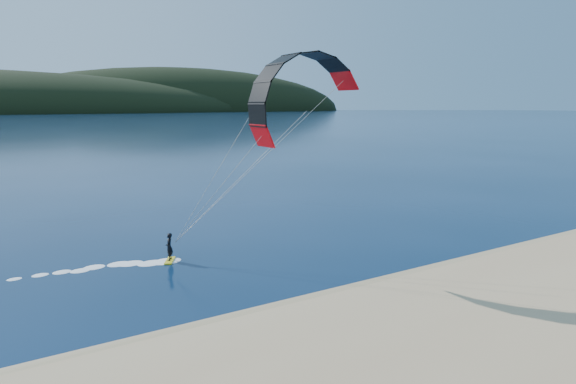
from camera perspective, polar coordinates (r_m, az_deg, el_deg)
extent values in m
plane|color=#071B33|center=(21.94, 7.50, -17.81)|extent=(1800.00, 1800.00, 0.00)
cube|color=#998659|center=(25.20, 0.90, -13.72)|extent=(220.00, 2.50, 0.10)
ellipsoid|color=black|center=(821.47, -12.17, 9.32)|extent=(600.00, 240.00, 140.00)
cube|color=yellow|center=(33.42, -13.82, -7.89)|extent=(1.14, 1.55, 0.09)
imported|color=black|center=(33.14, -13.89, -6.31)|extent=(0.71, 0.81, 1.85)
cylinder|color=gray|center=(31.45, -5.74, 1.68)|extent=(0.02, 0.02, 12.18)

